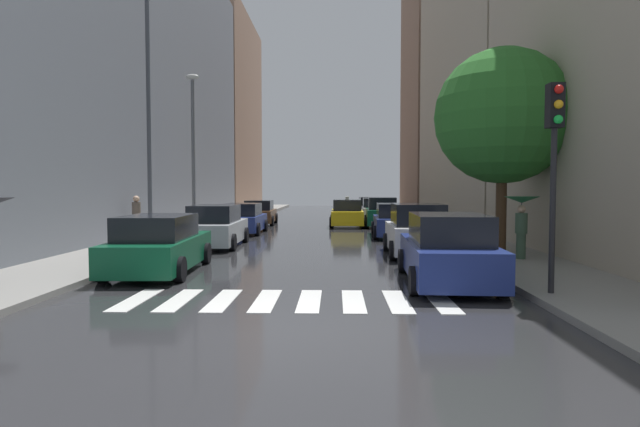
{
  "coord_description": "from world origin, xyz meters",
  "views": [
    {
      "loc": [
        0.97,
        -8.25,
        2.33
      ],
      "look_at": [
        0.16,
        20.11,
        0.94
      ],
      "focal_mm": 29.51,
      "sensor_mm": 36.0,
      "label": 1
    }
  ],
  "objects_px": {
    "parked_car_left_fourth": "(260,213)",
    "parked_car_right_fifth": "(375,210)",
    "parked_car_left_third": "(243,219)",
    "parked_car_right_third": "(395,221)",
    "traffic_light_right_corner": "(555,141)",
    "parked_car_left_second": "(216,227)",
    "parked_car_right_second": "(417,232)",
    "parked_car_right_nearest": "(447,251)",
    "parked_car_right_fourth": "(382,213)",
    "pedestrian_foreground": "(521,213)",
    "pedestrian_by_kerb": "(136,216)",
    "parked_car_left_nearest": "(159,245)",
    "parked_car_right_sixth": "(370,207)",
    "lamp_post_left": "(193,143)",
    "taxi_midroad": "(347,214)",
    "street_tree_right": "(503,117)"
  },
  "relations": [
    {
      "from": "parked_car_left_second",
      "to": "taxi_midroad",
      "type": "bearing_deg",
      "value": -27.51
    },
    {
      "from": "parked_car_left_second",
      "to": "parked_car_right_fifth",
      "type": "height_order",
      "value": "parked_car_left_second"
    },
    {
      "from": "parked_car_left_fourth",
      "to": "parked_car_right_nearest",
      "type": "bearing_deg",
      "value": -161.21
    },
    {
      "from": "parked_car_right_fifth",
      "to": "pedestrian_foreground",
      "type": "height_order",
      "value": "pedestrian_foreground"
    },
    {
      "from": "parked_car_left_third",
      "to": "parked_car_right_fourth",
      "type": "relative_size",
      "value": 0.97
    },
    {
      "from": "parked_car_right_fifth",
      "to": "taxi_midroad",
      "type": "distance_m",
      "value": 6.12
    },
    {
      "from": "traffic_light_right_corner",
      "to": "parked_car_right_nearest",
      "type": "bearing_deg",
      "value": 133.06
    },
    {
      "from": "pedestrian_by_kerb",
      "to": "parked_car_left_nearest",
      "type": "bearing_deg",
      "value": -165.28
    },
    {
      "from": "parked_car_right_sixth",
      "to": "parked_car_left_second",
      "type": "bearing_deg",
      "value": 160.14
    },
    {
      "from": "parked_car_left_nearest",
      "to": "pedestrian_foreground",
      "type": "bearing_deg",
      "value": -81.57
    },
    {
      "from": "parked_car_left_second",
      "to": "parked_car_left_fourth",
      "type": "xyz_separation_m",
      "value": [
        -0.05,
        12.49,
        -0.05
      ]
    },
    {
      "from": "parked_car_left_third",
      "to": "parked_car_left_fourth",
      "type": "bearing_deg",
      "value": 1.32
    },
    {
      "from": "parked_car_right_second",
      "to": "parked_car_right_nearest",
      "type": "bearing_deg",
      "value": -179.73
    },
    {
      "from": "parked_car_right_fifth",
      "to": "traffic_light_right_corner",
      "type": "relative_size",
      "value": 1.05
    },
    {
      "from": "parked_car_right_third",
      "to": "parked_car_right_fourth",
      "type": "xyz_separation_m",
      "value": [
        -0.05,
        6.62,
        0.07
      ]
    },
    {
      "from": "parked_car_left_fourth",
      "to": "parked_car_right_fifth",
      "type": "height_order",
      "value": "parked_car_right_fifth"
    },
    {
      "from": "lamp_post_left",
      "to": "parked_car_left_fourth",
      "type": "bearing_deg",
      "value": 79.16
    },
    {
      "from": "parked_car_left_fourth",
      "to": "parked_car_right_fifth",
      "type": "relative_size",
      "value": 0.94
    },
    {
      "from": "parked_car_left_third",
      "to": "traffic_light_right_corner",
      "type": "height_order",
      "value": "traffic_light_right_corner"
    },
    {
      "from": "parked_car_left_fourth",
      "to": "taxi_midroad",
      "type": "bearing_deg",
      "value": -106.53
    },
    {
      "from": "parked_car_right_fourth",
      "to": "taxi_midroad",
      "type": "xyz_separation_m",
      "value": [
        -2.07,
        0.16,
        -0.05
      ]
    },
    {
      "from": "street_tree_right",
      "to": "parked_car_left_third",
      "type": "bearing_deg",
      "value": 140.31
    },
    {
      "from": "parked_car_right_fourth",
      "to": "parked_car_right_sixth",
      "type": "relative_size",
      "value": 0.94
    },
    {
      "from": "taxi_midroad",
      "to": "parked_car_right_nearest",
      "type": "bearing_deg",
      "value": -173.41
    },
    {
      "from": "parked_car_left_second",
      "to": "pedestrian_foreground",
      "type": "height_order",
      "value": "pedestrian_foreground"
    },
    {
      "from": "parked_car_right_fourth",
      "to": "parked_car_right_fifth",
      "type": "height_order",
      "value": "parked_car_right_fourth"
    },
    {
      "from": "pedestrian_by_kerb",
      "to": "street_tree_right",
      "type": "bearing_deg",
      "value": -116.34
    },
    {
      "from": "parked_car_right_third",
      "to": "traffic_light_right_corner",
      "type": "height_order",
      "value": "traffic_light_right_corner"
    },
    {
      "from": "parked_car_left_third",
      "to": "parked_car_right_fourth",
      "type": "bearing_deg",
      "value": -56.15
    },
    {
      "from": "parked_car_left_nearest",
      "to": "parked_car_right_third",
      "type": "bearing_deg",
      "value": -38.08
    },
    {
      "from": "parked_car_left_nearest",
      "to": "parked_car_right_fifth",
      "type": "bearing_deg",
      "value": -20.59
    },
    {
      "from": "parked_car_right_sixth",
      "to": "taxi_midroad",
      "type": "relative_size",
      "value": 1.0
    },
    {
      "from": "pedestrian_by_kerb",
      "to": "parked_car_right_nearest",
      "type": "bearing_deg",
      "value": -139.84
    },
    {
      "from": "pedestrian_by_kerb",
      "to": "lamp_post_left",
      "type": "distance_m",
      "value": 4.25
    },
    {
      "from": "parked_car_left_second",
      "to": "parked_car_left_fourth",
      "type": "height_order",
      "value": "parked_car_left_second"
    },
    {
      "from": "traffic_light_right_corner",
      "to": "pedestrian_foreground",
      "type": "bearing_deg",
      "value": 76.99
    },
    {
      "from": "parked_car_right_second",
      "to": "pedestrian_by_kerb",
      "type": "height_order",
      "value": "pedestrian_by_kerb"
    },
    {
      "from": "parked_car_left_second",
      "to": "parked_car_right_fourth",
      "type": "distance_m",
      "value": 13.2
    },
    {
      "from": "parked_car_right_fourth",
      "to": "traffic_light_right_corner",
      "type": "xyz_separation_m",
      "value": [
        1.69,
        -20.57,
        2.47
      ]
    },
    {
      "from": "parked_car_right_second",
      "to": "parked_car_left_fourth",
      "type": "bearing_deg",
      "value": 27.94
    },
    {
      "from": "taxi_midroad",
      "to": "pedestrian_foreground",
      "type": "distance_m",
      "value": 16.23
    },
    {
      "from": "parked_car_left_third",
      "to": "parked_car_right_third",
      "type": "bearing_deg",
      "value": -102.27
    },
    {
      "from": "parked_car_right_nearest",
      "to": "lamp_post_left",
      "type": "bearing_deg",
      "value": 42.01
    },
    {
      "from": "parked_car_right_fourth",
      "to": "parked_car_right_fifth",
      "type": "relative_size",
      "value": 0.96
    },
    {
      "from": "parked_car_right_third",
      "to": "traffic_light_right_corner",
      "type": "bearing_deg",
      "value": -171.16
    },
    {
      "from": "parked_car_left_third",
      "to": "parked_car_right_fifth",
      "type": "relative_size",
      "value": 0.93
    },
    {
      "from": "parked_car_left_nearest",
      "to": "pedestrian_foreground",
      "type": "xyz_separation_m",
      "value": [
        10.53,
        1.99,
        0.82
      ]
    },
    {
      "from": "parked_car_right_nearest",
      "to": "pedestrian_by_kerb",
      "type": "height_order",
      "value": "pedestrian_by_kerb"
    },
    {
      "from": "parked_car_left_nearest",
      "to": "lamp_post_left",
      "type": "bearing_deg",
      "value": 7.49
    },
    {
      "from": "parked_car_right_second",
      "to": "parked_car_right_sixth",
      "type": "height_order",
      "value": "parked_car_right_second"
    }
  ]
}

